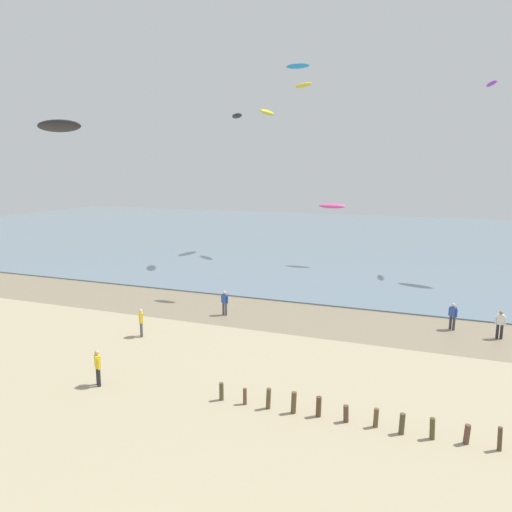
{
  "coord_description": "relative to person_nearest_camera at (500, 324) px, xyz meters",
  "views": [
    {
      "loc": [
        5.63,
        -6.62,
        9.86
      ],
      "look_at": [
        -1.32,
        11.79,
        6.21
      ],
      "focal_mm": 33.09,
      "sensor_mm": 36.0,
      "label": 1
    }
  ],
  "objects": [
    {
      "name": "kite_aloft_6",
      "position": [
        -18.5,
        23.34,
        18.06
      ],
      "size": [
        2.92,
        2.65,
        0.66
      ],
      "primitive_type": "ellipsoid",
      "rotation": [
        -0.21,
        0.0,
        2.45
      ],
      "color": "yellow"
    },
    {
      "name": "person_by_waterline",
      "position": [
        -19.94,
        -7.11,
        0.0
      ],
      "size": [
        0.38,
        0.49,
        1.71
      ],
      "color": "#4C4C56",
      "rests_on": "ground"
    },
    {
      "name": "person_right_flank",
      "position": [
        -18.06,
        -13.33,
        0.0
      ],
      "size": [
        0.46,
        0.4,
        1.71
      ],
      "color": "#232328",
      "rests_on": "ground"
    },
    {
      "name": "kite_aloft_0",
      "position": [
        -14.28,
        6.12,
        16.51
      ],
      "size": [
        1.8,
        0.64,
        0.45
      ],
      "primitive_type": "ellipsoid",
      "rotation": [
        -0.32,
        0.0,
        0.0
      ],
      "color": "#2384D1"
    },
    {
      "name": "kite_aloft_1",
      "position": [
        -13.72,
        17.6,
        5.26
      ],
      "size": [
        2.73,
        1.01,
        0.64
      ],
      "primitive_type": "ellipsoid",
      "rotation": [
        0.26,
        0.0,
        6.26
      ],
      "color": "#E54C99"
    },
    {
      "name": "kite_aloft_3",
      "position": [
        -23.01,
        15.0,
        14.14
      ],
      "size": [
        2.24,
        2.83,
        0.46
      ],
      "primitive_type": "ellipsoid",
      "rotation": [
        0.02,
        0.0,
        5.28
      ],
      "color": "black"
    },
    {
      "name": "wet_sand_strip",
      "position": [
        -9.7,
        -0.33,
        -0.91
      ],
      "size": [
        120.0,
        6.73,
        0.01
      ],
      "primitive_type": "cube",
      "color": "#84755B",
      "rests_on": "ground"
    },
    {
      "name": "kite_aloft_5",
      "position": [
        0.1,
        19.57,
        16.55
      ],
      "size": [
        1.2,
        2.37,
        0.66
      ],
      "primitive_type": "ellipsoid",
      "rotation": [
        -0.48,
        0.0,
        1.75
      ],
      "color": "purple"
    },
    {
      "name": "person_far_down_beach",
      "position": [
        -2.55,
        0.74,
        0.0
      ],
      "size": [
        0.51,
        0.37,
        1.71
      ],
      "color": "#383842",
      "rests_on": "ground"
    },
    {
      "name": "sea",
      "position": [
        -9.7,
        38.03,
        -0.87
      ],
      "size": [
        160.0,
        70.0,
        0.1
      ],
      "primitive_type": "cube",
      "color": "slate",
      "rests_on": "ground"
    },
    {
      "name": "groyne_mid",
      "position": [
        -5.83,
        -12.53,
        -0.51
      ],
      "size": [
        13.12,
        0.38,
        0.94
      ],
      "color": "#4C452B",
      "rests_on": "ground"
    },
    {
      "name": "person_nearest_camera",
      "position": [
        0.0,
        0.0,
        0.0
      ],
      "size": [
        0.57,
        0.25,
        1.71
      ],
      "color": "#232328",
      "rests_on": "ground"
    },
    {
      "name": "kite_aloft_7",
      "position": [
        -22.88,
        -9.45,
        11.17
      ],
      "size": [
        3.01,
        1.21,
        0.87
      ],
      "primitive_type": "ellipsoid",
      "rotation": [
        -0.5,
        0.0,
        6.23
      ],
      "color": "black"
    },
    {
      "name": "kite_aloft_8",
      "position": [
        -22.96,
        23.89,
        15.41
      ],
      "size": [
        1.41,
        3.5,
        0.87
      ],
      "primitive_type": "ellipsoid",
      "rotation": [
        0.32,
        0.0,
        1.51
      ],
      "color": "yellow"
    },
    {
      "name": "person_left_flank",
      "position": [
        -17.03,
        -1.53,
        0.0
      ],
      "size": [
        0.56,
        0.29,
        1.71
      ],
      "color": "#4C4C56",
      "rests_on": "ground"
    }
  ]
}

